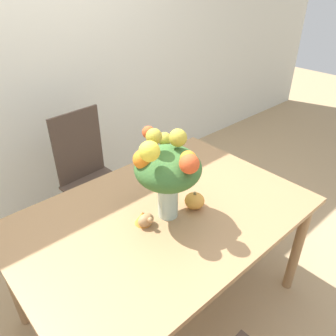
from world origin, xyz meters
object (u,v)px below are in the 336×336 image
(turkey_figurine, at_px, (144,219))
(dining_chair_near_window, at_px, (91,177))
(pumpkin, at_px, (195,201))
(flower_vase, at_px, (167,169))

(turkey_figurine, height_order, dining_chair_near_window, dining_chair_near_window)
(pumpkin, relative_size, dining_chair_near_window, 0.11)
(dining_chair_near_window, bearing_deg, turkey_figurine, -106.50)
(flower_vase, relative_size, dining_chair_near_window, 0.51)
(flower_vase, relative_size, pumpkin, 4.65)
(flower_vase, bearing_deg, pumpkin, -16.93)
(flower_vase, height_order, dining_chair_near_window, flower_vase)
(pumpkin, height_order, dining_chair_near_window, dining_chair_near_window)
(flower_vase, distance_m, turkey_figurine, 0.28)
(pumpkin, xyz_separation_m, turkey_figurine, (-0.28, 0.07, -0.01))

